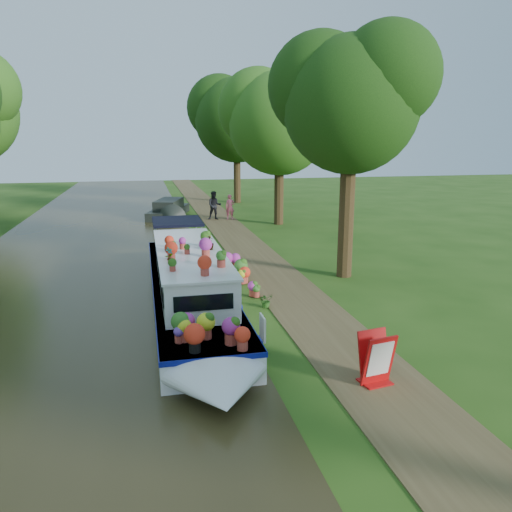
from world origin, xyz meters
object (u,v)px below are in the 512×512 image
(second_boat, at_px, (169,210))
(pedestrian_dark, at_px, (214,206))
(plant_boat, at_px, (190,283))
(pedestrian_pink, at_px, (230,207))
(sandwich_board, at_px, (376,361))

(second_boat, relative_size, pedestrian_dark, 3.54)
(second_boat, distance_m, pedestrian_dark, 3.38)
(plant_boat, relative_size, second_boat, 2.11)
(plant_boat, distance_m, pedestrian_dark, 17.34)
(second_boat, relative_size, pedestrian_pink, 4.02)
(second_boat, height_order, pedestrian_pink, pedestrian_pink)
(plant_boat, xyz_separation_m, sandwich_board, (3.37, -5.59, -0.32))
(plant_boat, distance_m, sandwich_board, 6.54)
(plant_boat, bearing_deg, pedestrian_dark, 79.49)
(second_boat, bearing_deg, plant_boat, -74.27)
(plant_boat, bearing_deg, second_boat, 88.89)
(sandwich_board, height_order, pedestrian_dark, pedestrian_dark)
(second_boat, xyz_separation_m, pedestrian_pink, (3.78, -1.92, 0.35))
(plant_boat, relative_size, sandwich_board, 12.08)
(plant_boat, bearing_deg, pedestrian_pink, 76.25)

